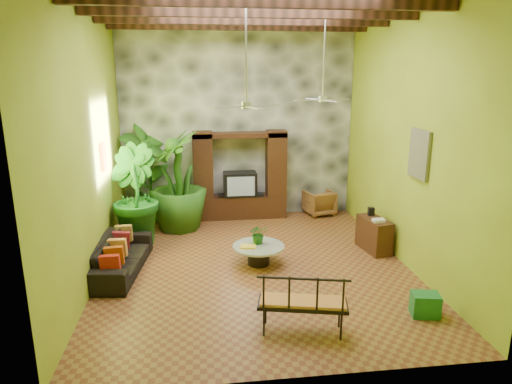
{
  "coord_description": "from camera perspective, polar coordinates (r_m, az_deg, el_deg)",
  "views": [
    {
      "loc": [
        -1.05,
        -8.39,
        3.78
      ],
      "look_at": [
        0.05,
        0.2,
        1.47
      ],
      "focal_mm": 32.0,
      "sensor_mm": 36.0,
      "label": 1
    }
  ],
  "objects": [
    {
      "name": "tall_plant_a",
      "position": [
        11.88,
        -13.36,
        2.4
      ],
      "size": [
        1.63,
        1.58,
        2.57
      ],
      "primitive_type": "imported",
      "rotation": [
        0.0,
        0.0,
        0.72
      ],
      "color": "#235817",
      "rests_on": "ground"
    },
    {
      "name": "sofa",
      "position": [
        9.26,
        -16.82,
        -7.71
      ],
      "size": [
        1.1,
        2.26,
        0.63
      ],
      "primitive_type": "imported",
      "rotation": [
        0.0,
        0.0,
        1.45
      ],
      "color": "black",
      "rests_on": "ground"
    },
    {
      "name": "wall_art_mask",
      "position": [
        9.73,
        -18.53,
        4.21
      ],
      "size": [
        0.06,
        0.32,
        0.55
      ],
      "primitive_type": "cube",
      "color": "orange",
      "rests_on": "left_wall"
    },
    {
      "name": "right_wall",
      "position": [
        9.4,
        18.43,
        6.35
      ],
      "size": [
        0.02,
        7.0,
        5.0
      ],
      "primitive_type": "cube",
      "color": "olive",
      "rests_on": "ground"
    },
    {
      "name": "tall_plant_b",
      "position": [
        10.39,
        -15.15,
        -0.41
      ],
      "size": [
        1.52,
        1.58,
        2.25
      ],
      "primitive_type": "imported",
      "rotation": [
        0.0,
        0.0,
        2.18
      ],
      "color": "#1A631D",
      "rests_on": "ground"
    },
    {
      "name": "left_wall",
      "position": [
        8.71,
        -20.23,
        5.56
      ],
      "size": [
        0.02,
        7.0,
        5.0
      ],
      "primitive_type": "cube",
      "color": "olive",
      "rests_on": "ground"
    },
    {
      "name": "stone_accent_wall",
      "position": [
        11.95,
        -2.22,
        8.77
      ],
      "size": [
        5.98,
        0.1,
        4.98
      ],
      "primitive_type": "cube",
      "color": "#393C41",
      "rests_on": "ground"
    },
    {
      "name": "ceiling_fan_back",
      "position": [
        9.96,
        8.37,
        12.6
      ],
      "size": [
        1.28,
        1.28,
        1.86
      ],
      "color": "#B6B6BB",
      "rests_on": "ceiling"
    },
    {
      "name": "back_wall",
      "position": [
        12.0,
        -2.24,
        8.8
      ],
      "size": [
        6.0,
        0.02,
        5.0
      ],
      "primitive_type": "cube",
      "color": "olive",
      "rests_on": "ground"
    },
    {
      "name": "ceiling_fan_front",
      "position": [
        8.04,
        -1.22,
        12.23
      ],
      "size": [
        1.28,
        1.28,
        1.86
      ],
      "color": "#B6B6BB",
      "rests_on": "ceiling"
    },
    {
      "name": "ground",
      "position": [
        9.26,
        -0.13,
        -9.16
      ],
      "size": [
        7.0,
        7.0,
        0.0
      ],
      "primitive_type": "plane",
      "color": "brown",
      "rests_on": "ground"
    },
    {
      "name": "iron_bench",
      "position": [
        6.84,
        6.02,
        -13.35
      ],
      "size": [
        1.38,
        0.77,
        0.57
      ],
      "rotation": [
        0.0,
        0.0,
        -0.23
      ],
      "color": "black",
      "rests_on": "ground"
    },
    {
      "name": "yellow_tray",
      "position": [
        9.07,
        -0.99,
        -6.84
      ],
      "size": [
        0.32,
        0.25,
        0.03
      ],
      "primitive_type": "cube",
      "rotation": [
        0.0,
        0.0,
        -0.15
      ],
      "color": "yellow",
      "rests_on": "coffee_table"
    },
    {
      "name": "wall_art_painting",
      "position": [
        8.89,
        19.74,
        4.47
      ],
      "size": [
        0.06,
        0.7,
        0.9
      ],
      "primitive_type": "cube",
      "color": "#225C7E",
      "rests_on": "right_wall"
    },
    {
      "name": "coffee_table",
      "position": [
        9.23,
        0.33,
        -7.52
      ],
      "size": [
        1.04,
        1.04,
        0.4
      ],
      "rotation": [
        0.0,
        0.0,
        -0.28
      ],
      "color": "black",
      "rests_on": "ground"
    },
    {
      "name": "side_console",
      "position": [
        10.2,
        14.53,
        -5.17
      ],
      "size": [
        0.55,
        0.95,
        0.72
      ],
      "primitive_type": "cube",
      "rotation": [
        0.0,
        0.0,
        0.17
      ],
      "color": "#3A1912",
      "rests_on": "ground"
    },
    {
      "name": "ceiling_beams",
      "position": [
        8.51,
        -0.15,
        21.68
      ],
      "size": [
        5.95,
        5.36,
        0.22
      ],
      "color": "#3F1F14",
      "rests_on": "ceiling"
    },
    {
      "name": "green_bin",
      "position": [
        7.93,
        20.39,
        -13.05
      ],
      "size": [
        0.48,
        0.4,
        0.37
      ],
      "primitive_type": "cube",
      "rotation": [
        0.0,
        0.0,
        -0.21
      ],
      "color": "#217D32",
      "rests_on": "ground"
    },
    {
      "name": "wicker_armchair",
      "position": [
        12.44,
        7.89,
        -1.3
      ],
      "size": [
        0.87,
        0.88,
        0.67
      ],
      "primitive_type": "imported",
      "rotation": [
        0.0,
        0.0,
        3.39
      ],
      "color": "olive",
      "rests_on": "ground"
    },
    {
      "name": "entertainment_center",
      "position": [
        11.91,
        -2.01,
        1.25
      ],
      "size": [
        2.4,
        0.55,
        2.3
      ],
      "color": "black",
      "rests_on": "ground"
    },
    {
      "name": "centerpiece_plant",
      "position": [
        9.22,
        0.32,
        -5.21
      ],
      "size": [
        0.39,
        0.35,
        0.41
      ],
      "primitive_type": "imported",
      "rotation": [
        0.0,
        0.0,
        0.07
      ],
      "color": "#1E5817",
      "rests_on": "coffee_table"
    },
    {
      "name": "tall_plant_c",
      "position": [
        11.14,
        -9.75,
        1.44
      ],
      "size": [
        1.6,
        1.6,
        2.45
      ],
      "primitive_type": "imported",
      "rotation": [
        0.0,
        0.0,
        4.9
      ],
      "color": "#2A5F19",
      "rests_on": "ground"
    }
  ]
}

